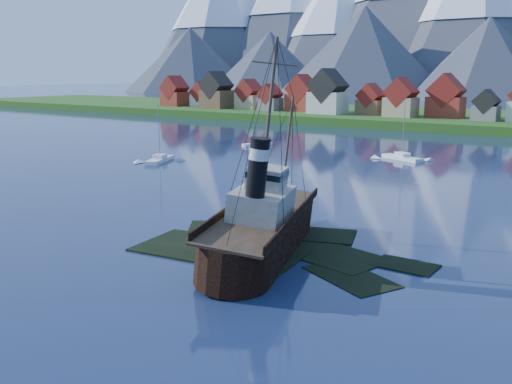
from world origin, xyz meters
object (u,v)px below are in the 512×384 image
Objects in this scene: sailboat_a at (160,160)px; sailboat_c at (402,158)px; tugboat_wreck at (268,224)px; sailboat_b at (257,145)px.

sailboat_c reaches higher than sailboat_a.
sailboat_a is (-53.55, 37.51, -2.65)m from tugboat_wreck.
tugboat_wreck is 2.25× the size of sailboat_c.
sailboat_a is 0.98× the size of sailboat_c.
sailboat_c is (41.09, 32.67, 0.01)m from sailboat_a.
sailboat_a is at bearing 125.26° from tugboat_wreck.
tugboat_wreck is 2.31× the size of sailboat_a.
tugboat_wreck is 71.32m from sailboat_c.
tugboat_wreck is at bearing -28.22° from sailboat_b.
sailboat_b is 39.56m from sailboat_c.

